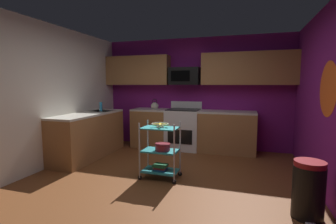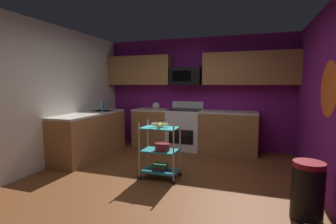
% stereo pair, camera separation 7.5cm
% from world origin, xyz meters
% --- Properties ---
extents(floor, '(4.40, 4.80, 0.04)m').
position_xyz_m(floor, '(0.00, 0.00, -0.02)').
color(floor, brown).
rests_on(floor, ground).
extents(wall_back, '(4.52, 0.06, 2.60)m').
position_xyz_m(wall_back, '(0.00, 2.43, 1.30)').
color(wall_back, '#751970').
rests_on(wall_back, ground).
extents(wall_left, '(0.06, 4.80, 2.60)m').
position_xyz_m(wall_left, '(-2.23, 0.00, 1.30)').
color(wall_left, silver).
rests_on(wall_left, ground).
extents(wall_right, '(0.06, 4.80, 2.60)m').
position_xyz_m(wall_right, '(2.23, 0.00, 1.30)').
color(wall_right, '#751970').
rests_on(wall_right, ground).
extents(wall_flower_decal, '(0.00, 0.73, 0.73)m').
position_xyz_m(wall_flower_decal, '(2.20, 0.21, 1.45)').
color(wall_flower_decal, '#E5591E').
extents(counter_run, '(3.63, 2.47, 0.92)m').
position_xyz_m(counter_run, '(-0.76, 1.61, 0.46)').
color(counter_run, '#9E6B3D').
rests_on(counter_run, ground).
extents(oven_range, '(0.76, 0.65, 1.10)m').
position_xyz_m(oven_range, '(-0.19, 2.10, 0.48)').
color(oven_range, white).
rests_on(oven_range, ground).
extents(upper_cabinets, '(4.40, 0.33, 0.70)m').
position_xyz_m(upper_cabinets, '(0.04, 2.23, 1.85)').
color(upper_cabinets, '#9E6B3D').
extents(microwave, '(0.70, 0.39, 0.40)m').
position_xyz_m(microwave, '(-0.19, 2.21, 1.70)').
color(microwave, black).
extents(rolling_cart, '(0.64, 0.38, 0.91)m').
position_xyz_m(rolling_cart, '(-0.10, 0.19, 0.45)').
color(rolling_cart, silver).
rests_on(rolling_cart, ground).
extents(fruit_bowl, '(0.27, 0.27, 0.07)m').
position_xyz_m(fruit_bowl, '(-0.10, 0.19, 0.88)').
color(fruit_bowl, silver).
rests_on(fruit_bowl, rolling_cart).
extents(mixing_bowl_large, '(0.25, 0.25, 0.11)m').
position_xyz_m(mixing_bowl_large, '(-0.05, 0.19, 0.52)').
color(mixing_bowl_large, maroon).
rests_on(mixing_bowl_large, rolling_cart).
extents(book_stack, '(0.23, 0.20, 0.10)m').
position_xyz_m(book_stack, '(-0.10, 0.19, 0.18)').
color(book_stack, '#1E4C8C').
rests_on(book_stack, rolling_cart).
extents(kettle, '(0.21, 0.18, 0.26)m').
position_xyz_m(kettle, '(-0.90, 2.10, 1.00)').
color(kettle, beige).
rests_on(kettle, counter_run).
extents(dish_soap_bottle, '(0.06, 0.06, 0.20)m').
position_xyz_m(dish_soap_bottle, '(-1.85, 1.26, 1.02)').
color(dish_soap_bottle, '#2D8CBF').
rests_on(dish_soap_bottle, counter_run).
extents(trash_can, '(0.34, 0.42, 0.66)m').
position_xyz_m(trash_can, '(1.90, -0.44, 0.33)').
color(trash_can, black).
rests_on(trash_can, ground).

